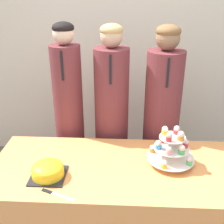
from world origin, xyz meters
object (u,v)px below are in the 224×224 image
object	(u,v)px
student_1	(112,126)
student_2	(161,127)
cake_knife	(53,193)
round_cake	(48,170)
cupcake_stand	(172,147)
student_0	(70,123)

from	to	relation	value
student_1	student_2	bearing A→B (deg)	0.00
cake_knife	student_2	world-z (taller)	student_2
round_cake	cake_knife	bearing A→B (deg)	-67.32
round_cake	cupcake_stand	distance (m)	0.82
cake_knife	student_2	size ratio (longest dim) A/B	0.13
round_cake	student_2	bearing A→B (deg)	41.22
cake_knife	student_1	world-z (taller)	student_1
round_cake	cupcake_stand	world-z (taller)	cupcake_stand
cupcake_stand	student_1	world-z (taller)	student_1
round_cake	student_2	xyz separation A→B (m)	(0.78, 0.68, -0.03)
cupcake_stand	student_1	bearing A→B (deg)	131.28
round_cake	student_1	distance (m)	0.77
cupcake_stand	student_2	distance (m)	0.50
round_cake	cake_knife	distance (m)	0.18
cupcake_stand	student_2	xyz separation A→B (m)	(-0.01, 0.49, -0.11)
round_cake	cupcake_stand	xyz separation A→B (m)	(0.79, 0.19, 0.08)
cupcake_stand	student_1	size ratio (longest dim) A/B	0.20
cake_knife	student_2	xyz separation A→B (m)	(0.71, 0.84, 0.02)
student_1	student_2	world-z (taller)	student_1
cake_knife	student_0	xyz separation A→B (m)	(-0.06, 0.84, 0.03)
round_cake	student_0	world-z (taller)	student_0
round_cake	student_1	world-z (taller)	student_1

